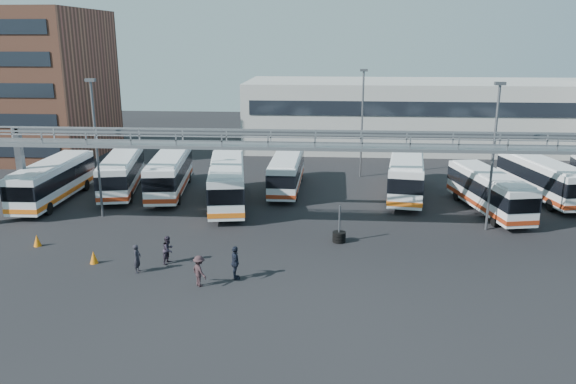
# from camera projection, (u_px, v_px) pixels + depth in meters

# --- Properties ---
(ground) EXTENTS (140.00, 140.00, 0.00)m
(ground) POSITION_uv_depth(u_px,v_px,m) (312.00, 263.00, 33.44)
(ground) COLOR black
(ground) RESTS_ON ground
(gantry) EXTENTS (51.40, 5.15, 7.10)m
(gantry) POSITION_uv_depth(u_px,v_px,m) (315.00, 153.00, 37.62)
(gantry) COLOR gray
(gantry) RESTS_ON ground
(apartment_building) EXTENTS (18.00, 15.00, 16.00)m
(apartment_building) POSITION_uv_depth(u_px,v_px,m) (16.00, 84.00, 62.54)
(apartment_building) COLOR brown
(apartment_building) RESTS_ON ground
(warehouse) EXTENTS (42.00, 14.00, 8.00)m
(warehouse) POSITION_uv_depth(u_px,v_px,m) (421.00, 114.00, 68.08)
(warehouse) COLOR #9E9E99
(warehouse) RESTS_ON ground
(light_pole_left) EXTENTS (0.70, 0.35, 10.21)m
(light_pole_left) POSITION_uv_depth(u_px,v_px,m) (96.00, 141.00, 40.73)
(light_pole_left) COLOR #4C4F54
(light_pole_left) RESTS_ON ground
(light_pole_mid) EXTENTS (0.70, 0.35, 10.21)m
(light_pole_mid) POSITION_uv_depth(u_px,v_px,m) (494.00, 149.00, 37.81)
(light_pole_mid) COLOR #4C4F54
(light_pole_mid) RESTS_ON ground
(light_pole_back) EXTENTS (0.70, 0.35, 10.21)m
(light_pole_back) POSITION_uv_depth(u_px,v_px,m) (362.00, 118.00, 52.79)
(light_pole_back) COLOR #4C4F54
(light_pole_back) RESTS_ON ground
(bus_0) EXTENTS (2.75, 11.07, 3.35)m
(bus_0) POSITION_uv_depth(u_px,v_px,m) (53.00, 180.00, 45.50)
(bus_0) COLOR silver
(bus_0) RESTS_ON ground
(bus_1) EXTENTS (4.57, 11.06, 3.27)m
(bus_1) POSITION_uv_depth(u_px,v_px,m) (122.00, 172.00, 48.49)
(bus_1) COLOR silver
(bus_1) RESTS_ON ground
(bus_2) EXTENTS (3.91, 11.33, 3.37)m
(bus_2) POSITION_uv_depth(u_px,v_px,m) (170.00, 172.00, 48.09)
(bus_2) COLOR silver
(bus_2) RESTS_ON ground
(bus_3) EXTENTS (4.46, 11.78, 3.49)m
(bus_3) POSITION_uv_depth(u_px,v_px,m) (227.00, 181.00, 44.69)
(bus_3) COLOR silver
(bus_3) RESTS_ON ground
(bus_4) EXTENTS (2.56, 10.36, 3.14)m
(bus_4) POSITION_uv_depth(u_px,v_px,m) (287.00, 171.00, 49.09)
(bus_4) COLOR silver
(bus_4) RESTS_ON ground
(bus_6) EXTENTS (4.29, 11.87, 3.53)m
(bus_6) POSITION_uv_depth(u_px,v_px,m) (406.00, 173.00, 47.28)
(bus_6) COLOR silver
(bus_6) RESTS_ON ground
(bus_7) EXTENTS (4.35, 10.61, 3.14)m
(bus_7) POSITION_uv_depth(u_px,v_px,m) (489.00, 190.00, 42.83)
(bus_7) COLOR silver
(bus_7) RESTS_ON ground
(bus_8) EXTENTS (4.46, 11.04, 3.27)m
(bus_8) POSITION_uv_depth(u_px,v_px,m) (542.00, 178.00, 46.43)
(bus_8) COLOR silver
(bus_8) RESTS_ON ground
(pedestrian_a) EXTENTS (0.41, 0.62, 1.67)m
(pedestrian_a) POSITION_uv_depth(u_px,v_px,m) (137.00, 258.00, 31.99)
(pedestrian_a) COLOR black
(pedestrian_a) RESTS_ON ground
(pedestrian_b) EXTENTS (0.85, 0.97, 1.69)m
(pedestrian_b) POSITION_uv_depth(u_px,v_px,m) (168.00, 250.00, 33.28)
(pedestrian_b) COLOR #28212E
(pedestrian_b) RESTS_ON ground
(pedestrian_c) EXTENTS (1.24, 1.25, 1.73)m
(pedestrian_c) POSITION_uv_depth(u_px,v_px,m) (199.00, 271.00, 30.19)
(pedestrian_c) COLOR #322125
(pedestrian_c) RESTS_ON ground
(pedestrian_d) EXTENTS (0.74, 1.21, 1.93)m
(pedestrian_d) POSITION_uv_depth(u_px,v_px,m) (235.00, 263.00, 31.03)
(pedestrian_d) COLOR black
(pedestrian_d) RESTS_ON ground
(cone_left) EXTENTS (0.61, 0.61, 0.77)m
(cone_left) POSITION_uv_depth(u_px,v_px,m) (37.00, 240.00, 36.11)
(cone_left) COLOR orange
(cone_left) RESTS_ON ground
(cone_right) EXTENTS (0.64, 0.64, 0.77)m
(cone_right) POSITION_uv_depth(u_px,v_px,m) (94.00, 257.00, 33.36)
(cone_right) COLOR orange
(cone_right) RESTS_ON ground
(tire_stack) EXTENTS (0.87, 0.87, 2.49)m
(tire_stack) POSITION_uv_depth(u_px,v_px,m) (339.00, 236.00, 36.84)
(tire_stack) COLOR black
(tire_stack) RESTS_ON ground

